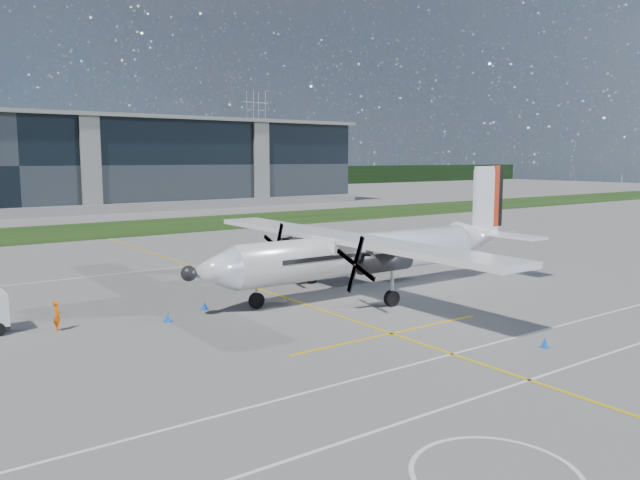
{
  "coord_description": "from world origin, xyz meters",
  "views": [
    {
      "loc": [
        -17.28,
        -28.27,
        8.61
      ],
      "look_at": [
        5.41,
        3.41,
        3.48
      ],
      "focal_mm": 35.0,
      "sensor_mm": 36.0,
      "label": 1
    }
  ],
  "objects_px": {
    "pylon_east": "(256,138)",
    "safety_cone_nose_stbd": "(205,305)",
    "safety_cone_stbdwing": "(247,262)",
    "safety_cone_tail": "(498,269)",
    "safety_cone_fwd": "(168,317)",
    "safety_cone_portwing": "(545,342)",
    "turboprop_aircraft": "(372,229)",
    "ground_crew_person": "(57,313)"
  },
  "relations": [
    {
      "from": "pylon_east",
      "to": "safety_cone_nose_stbd",
      "type": "height_order",
      "value": "pylon_east"
    },
    {
      "from": "safety_cone_stbdwing",
      "to": "safety_cone_tail",
      "type": "distance_m",
      "value": 19.81
    },
    {
      "from": "safety_cone_fwd",
      "to": "safety_cone_portwing",
      "type": "height_order",
      "value": "same"
    },
    {
      "from": "turboprop_aircraft",
      "to": "safety_cone_fwd",
      "type": "distance_m",
      "value": 14.46
    },
    {
      "from": "ground_crew_person",
      "to": "safety_cone_stbdwing",
      "type": "xyz_separation_m",
      "value": [
        17.33,
        11.73,
        -0.64
      ]
    },
    {
      "from": "safety_cone_nose_stbd",
      "to": "turboprop_aircraft",
      "type": "bearing_deg",
      "value": -7.6
    },
    {
      "from": "safety_cone_nose_stbd",
      "to": "safety_cone_tail",
      "type": "xyz_separation_m",
      "value": [
        23.3,
        -2.15,
        0.0
      ]
    },
    {
      "from": "ground_crew_person",
      "to": "safety_cone_tail",
      "type": "height_order",
      "value": "ground_crew_person"
    },
    {
      "from": "safety_cone_fwd",
      "to": "safety_cone_portwing",
      "type": "distance_m",
      "value": 18.93
    },
    {
      "from": "turboprop_aircraft",
      "to": "safety_cone_nose_stbd",
      "type": "relative_size",
      "value": 53.78
    },
    {
      "from": "safety_cone_fwd",
      "to": "ground_crew_person",
      "type": "bearing_deg",
      "value": 162.94
    },
    {
      "from": "safety_cone_tail",
      "to": "safety_cone_fwd",
      "type": "relative_size",
      "value": 1.0
    },
    {
      "from": "turboprop_aircraft",
      "to": "ground_crew_person",
      "type": "height_order",
      "value": "turboprop_aircraft"
    },
    {
      "from": "safety_cone_tail",
      "to": "turboprop_aircraft",
      "type": "bearing_deg",
      "value": 176.89
    },
    {
      "from": "safety_cone_fwd",
      "to": "safety_cone_portwing",
      "type": "bearing_deg",
      "value": -49.45
    },
    {
      "from": "pylon_east",
      "to": "safety_cone_stbdwing",
      "type": "relative_size",
      "value": 60.0
    },
    {
      "from": "safety_cone_portwing",
      "to": "pylon_east",
      "type": "bearing_deg",
      "value": 64.32
    },
    {
      "from": "pylon_east",
      "to": "safety_cone_nose_stbd",
      "type": "xyz_separation_m",
      "value": [
        -87.35,
        -146.05,
        -14.75
      ]
    },
    {
      "from": "turboprop_aircraft",
      "to": "safety_cone_tail",
      "type": "xyz_separation_m",
      "value": [
        12.1,
        -0.66,
        -3.78
      ]
    },
    {
      "from": "safety_cone_fwd",
      "to": "safety_cone_portwing",
      "type": "xyz_separation_m",
      "value": [
        12.31,
        -14.39,
        0.0
      ]
    },
    {
      "from": "ground_crew_person",
      "to": "safety_cone_tail",
      "type": "bearing_deg",
      "value": -88.2
    },
    {
      "from": "pylon_east",
      "to": "safety_cone_tail",
      "type": "relative_size",
      "value": 60.0
    },
    {
      "from": "safety_cone_portwing",
      "to": "ground_crew_person",
      "type": "bearing_deg",
      "value": 137.57
    },
    {
      "from": "safety_cone_nose_stbd",
      "to": "safety_cone_portwing",
      "type": "distance_m",
      "value": 18.4
    },
    {
      "from": "safety_cone_portwing",
      "to": "safety_cone_nose_stbd",
      "type": "bearing_deg",
      "value": 121.29
    },
    {
      "from": "safety_cone_tail",
      "to": "safety_cone_portwing",
      "type": "relative_size",
      "value": 1.0
    },
    {
      "from": "safety_cone_tail",
      "to": "safety_cone_nose_stbd",
      "type": "bearing_deg",
      "value": 174.72
    },
    {
      "from": "turboprop_aircraft",
      "to": "ground_crew_person",
      "type": "distance_m",
      "value": 19.45
    },
    {
      "from": "pylon_east",
      "to": "turboprop_aircraft",
      "type": "bearing_deg",
      "value": -117.3
    },
    {
      "from": "pylon_east",
      "to": "safety_cone_stbdwing",
      "type": "xyz_separation_m",
      "value": [
        -77.93,
        -134.08,
        -14.75
      ]
    },
    {
      "from": "safety_cone_tail",
      "to": "safety_cone_fwd",
      "type": "xyz_separation_m",
      "value": [
        -26.06,
        0.81,
        0.0
      ]
    },
    {
      "from": "ground_crew_person",
      "to": "safety_cone_fwd",
      "type": "xyz_separation_m",
      "value": [
        5.16,
        -1.58,
        -0.64
      ]
    },
    {
      "from": "safety_cone_fwd",
      "to": "safety_cone_tail",
      "type": "bearing_deg",
      "value": -1.78
    },
    {
      "from": "turboprop_aircraft",
      "to": "safety_cone_stbdwing",
      "type": "distance_m",
      "value": 14.1
    },
    {
      "from": "pylon_east",
      "to": "ground_crew_person",
      "type": "height_order",
      "value": "pylon_east"
    },
    {
      "from": "safety_cone_nose_stbd",
      "to": "safety_cone_fwd",
      "type": "relative_size",
      "value": 1.0
    },
    {
      "from": "ground_crew_person",
      "to": "safety_cone_portwing",
      "type": "distance_m",
      "value": 23.68
    },
    {
      "from": "pylon_east",
      "to": "safety_cone_portwing",
      "type": "relative_size",
      "value": 60.0
    },
    {
      "from": "safety_cone_nose_stbd",
      "to": "safety_cone_tail",
      "type": "distance_m",
      "value": 23.4
    },
    {
      "from": "ground_crew_person",
      "to": "safety_cone_nose_stbd",
      "type": "relative_size",
      "value": 3.57
    },
    {
      "from": "safety_cone_nose_stbd",
      "to": "safety_cone_tail",
      "type": "height_order",
      "value": "same"
    },
    {
      "from": "safety_cone_nose_stbd",
      "to": "safety_cone_stbdwing",
      "type": "bearing_deg",
      "value": 51.82
    }
  ]
}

